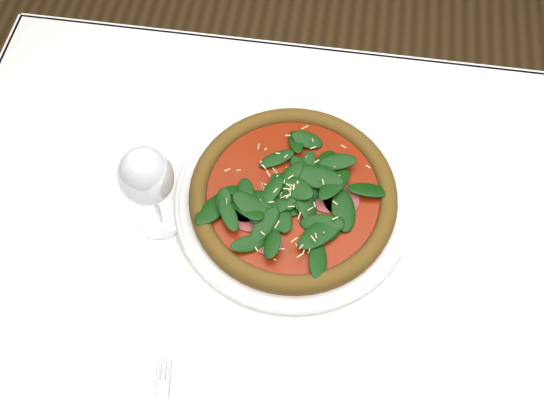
# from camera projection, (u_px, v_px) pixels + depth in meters

# --- Properties ---
(ground) EXTENTS (6.00, 6.00, 0.00)m
(ground) POSITION_uv_depth(u_px,v_px,m) (302.00, 373.00, 1.54)
(ground) COLOR brown
(ground) RESTS_ON ground
(dining_table) EXTENTS (1.21, 0.81, 0.75)m
(dining_table) POSITION_uv_depth(u_px,v_px,m) (319.00, 283.00, 0.97)
(dining_table) COLOR white
(dining_table) RESTS_ON ground
(plate) EXTENTS (0.36, 0.36, 0.02)m
(plate) POSITION_uv_depth(u_px,v_px,m) (293.00, 200.00, 0.92)
(plate) COLOR silver
(plate) RESTS_ON dining_table
(pizza) EXTENTS (0.39, 0.39, 0.04)m
(pizza) POSITION_uv_depth(u_px,v_px,m) (293.00, 193.00, 0.90)
(pizza) COLOR olive
(pizza) RESTS_ON plate
(wine_glass) EXTENTS (0.07, 0.07, 0.18)m
(wine_glass) POSITION_uv_depth(u_px,v_px,m) (146.00, 178.00, 0.80)
(wine_glass) COLOR white
(wine_glass) RESTS_ON dining_table
(fork) EXTENTS (0.04, 0.14, 0.00)m
(fork) POSITION_uv_depth(u_px,v_px,m) (162.00, 405.00, 0.77)
(fork) COLOR silver
(fork) RESTS_ON napkin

